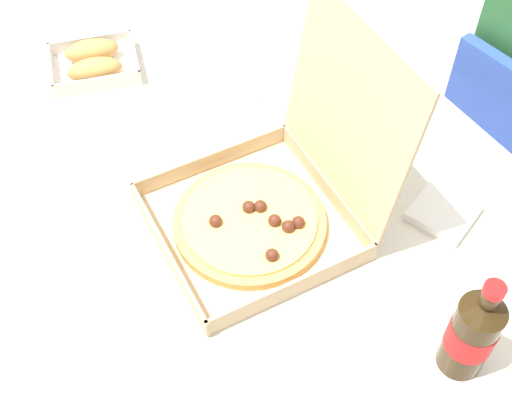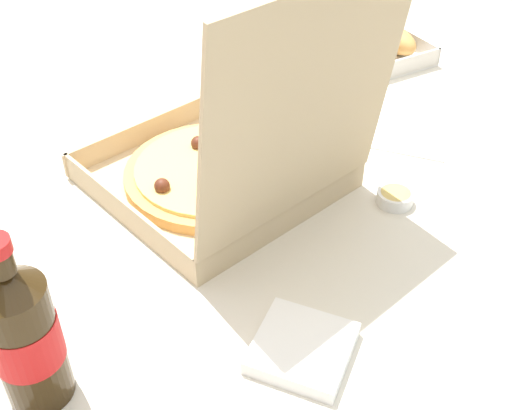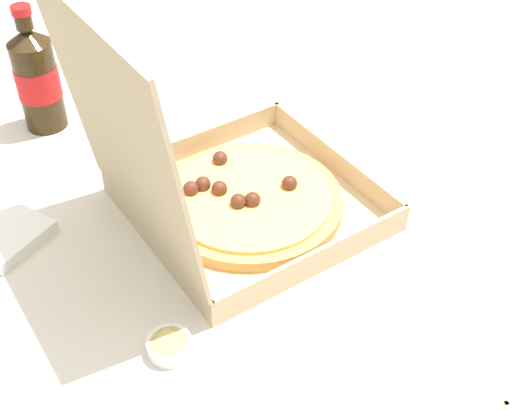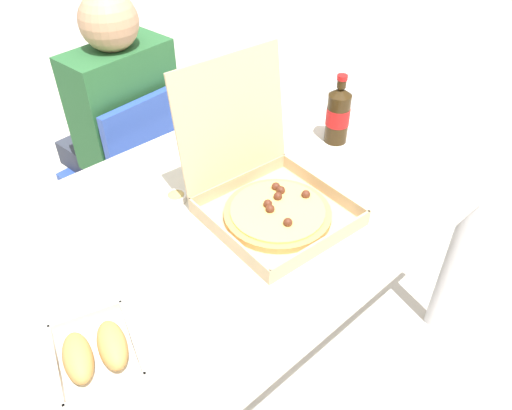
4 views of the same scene
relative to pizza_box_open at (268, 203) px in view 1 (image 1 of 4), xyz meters
name	(u,v)px [view 1 (image 1 of 4)]	position (x,y,z in m)	size (l,w,h in m)	color
ground_plane	(285,369)	(-0.01, 0.08, -0.80)	(10.00, 10.00, 0.00)	beige
dining_table	(296,224)	(-0.01, 0.08, -0.13)	(1.42, 0.87, 0.75)	silver
pizza_box_open	(268,203)	(0.00, 0.00, 0.00)	(0.36, 0.40, 0.38)	tan
bread_side_box	(94,62)	(-0.56, -0.10, -0.03)	(0.20, 0.23, 0.06)	white
cola_bottle	(472,333)	(0.40, 0.11, 0.04)	(0.07, 0.07, 0.22)	#33230F
paper_menu	(214,89)	(-0.37, 0.09, -0.05)	(0.21, 0.15, 0.00)	white
napkin_pile	(443,212)	(0.16, 0.29, -0.04)	(0.11, 0.11, 0.02)	white
dipping_sauce_cup	(310,126)	(-0.15, 0.20, -0.04)	(0.06, 0.06, 0.02)	white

